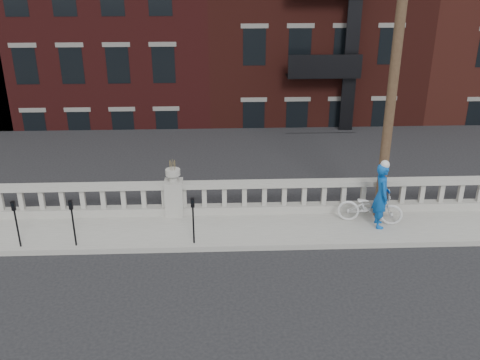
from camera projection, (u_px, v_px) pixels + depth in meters
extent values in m
plane|color=black|center=(164.00, 294.00, 12.81)|extent=(120.00, 120.00, 0.00)
cube|color=gray|center=(173.00, 231.00, 15.54)|extent=(32.00, 2.20, 0.15)
cube|color=gray|center=(175.00, 210.00, 16.33)|extent=(28.00, 0.34, 0.25)
cube|color=gray|center=(174.00, 185.00, 16.01)|extent=(28.00, 0.34, 0.16)
cube|color=gray|center=(174.00, 197.00, 16.16)|extent=(0.55, 0.55, 1.10)
cylinder|color=gray|center=(173.00, 178.00, 15.91)|extent=(0.24, 0.24, 0.20)
cylinder|color=gray|center=(173.00, 172.00, 15.84)|extent=(0.44, 0.44, 0.18)
cube|color=#605E59|center=(180.00, 278.00, 17.72)|extent=(36.00, 0.50, 5.15)
cube|color=black|center=(200.00, 143.00, 38.71)|extent=(80.00, 44.00, 0.50)
cube|color=#595651|center=(137.00, 234.00, 21.68)|extent=(16.00, 7.00, 4.00)
cube|color=#595651|center=(477.00, 0.00, 42.33)|extent=(14.00, 14.00, 18.00)
cube|color=#401212|center=(122.00, 58.00, 30.19)|extent=(10.00, 14.00, 14.00)
cube|color=#3D1410|center=(299.00, 43.00, 30.28)|extent=(10.00, 14.00, 15.50)
cube|color=#552119|center=(467.00, 73.00, 31.35)|extent=(10.00, 14.00, 12.00)
cylinder|color=#422D1E|center=(397.00, 49.00, 14.32)|extent=(0.28, 0.28, 10.00)
cylinder|color=black|center=(18.00, 228.00, 14.36)|extent=(0.05, 0.05, 1.10)
cube|color=black|center=(13.00, 206.00, 14.09)|extent=(0.10, 0.08, 0.26)
cube|color=black|center=(12.00, 205.00, 14.03)|extent=(0.06, 0.01, 0.08)
cylinder|color=black|center=(74.00, 227.00, 14.41)|extent=(0.05, 0.05, 1.10)
cube|color=black|center=(71.00, 205.00, 14.15)|extent=(0.10, 0.08, 0.26)
cube|color=black|center=(70.00, 204.00, 14.09)|extent=(0.06, 0.01, 0.08)
cylinder|color=black|center=(193.00, 225.00, 14.54)|extent=(0.05, 0.05, 1.10)
cube|color=black|center=(193.00, 203.00, 14.27)|extent=(0.10, 0.08, 0.26)
cube|color=black|center=(192.00, 202.00, 14.21)|extent=(0.06, 0.01, 0.08)
imported|color=silver|center=(370.00, 207.00, 15.68)|extent=(1.99, 1.11, 0.99)
imported|color=#0B4DA9|center=(381.00, 195.00, 15.30)|extent=(0.51, 0.73, 1.94)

